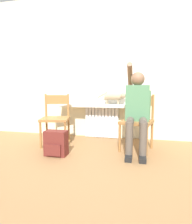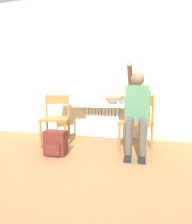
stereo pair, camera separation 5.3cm
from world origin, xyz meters
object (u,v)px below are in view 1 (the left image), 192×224
chair_left (56,118)px  backpack (56,143)px  person (137,107)px  cat (115,97)px  chair_right (137,121)px

chair_left → backpack: (0.24, -0.52, -0.28)m
chair_left → backpack: size_ratio=2.42×
backpack → person: bearing=20.9°
cat → chair_right: bearing=-52.6°
cat → chair_left: bearing=-149.3°
chair_right → cat: (-0.42, 0.55, 0.34)m
backpack → chair_right: bearing=25.4°
cat → backpack: cat is taller
chair_right → person: bearing=-81.0°
chair_left → person: bearing=-18.0°
chair_right → backpack: size_ratio=2.42×
cat → backpack: 1.41m
chair_left → chair_right: size_ratio=1.00×
person → chair_left: bearing=175.5°
chair_right → backpack: chair_right is taller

